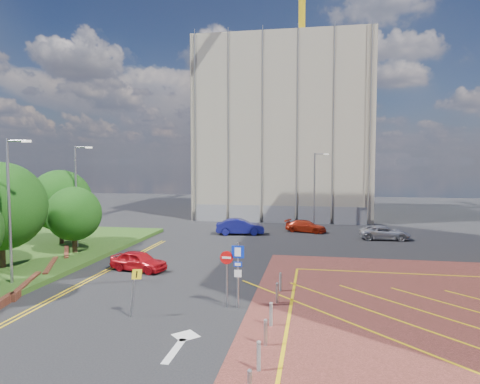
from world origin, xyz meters
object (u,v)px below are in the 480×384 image
(car_red_back, at_px, (306,226))
(car_silver_back, at_px, (384,233))
(lamp_back, at_px, (315,187))
(warning_sign, at_px, (134,286))
(lamp_left_far, at_px, (77,192))
(tree_b, at_px, (1,206))
(car_blue_back, at_px, (240,227))
(car_red_left, at_px, (139,261))
(tree_c, at_px, (74,214))
(lamp_left_near, at_px, (10,205))
(tree_d, at_px, (61,200))
(sign_cluster, at_px, (234,268))

(car_red_back, height_order, car_silver_back, car_silver_back)
(lamp_back, height_order, warning_sign, lamp_back)
(lamp_left_far, bearing_deg, tree_b, -98.77)
(car_blue_back, bearing_deg, lamp_left_far, 119.72)
(car_red_left, bearing_deg, tree_c, 76.88)
(lamp_left_near, bearing_deg, lamp_back, 57.60)
(warning_sign, bearing_deg, tree_c, 131.06)
(lamp_left_near, xyz_separation_m, lamp_left_far, (-2.00, 10.00, 0.00))
(tree_d, xyz_separation_m, lamp_left_far, (2.08, -1.00, 0.79))
(sign_cluster, xyz_separation_m, car_red_back, (2.91, 23.15, -1.36))
(tree_c, relative_size, sign_cluster, 1.53)
(tree_c, xyz_separation_m, car_red_left, (6.41, -3.17, -2.55))
(tree_b, bearing_deg, car_red_left, 12.30)
(warning_sign, relative_size, car_red_left, 0.60)
(lamp_left_near, relative_size, lamp_left_far, 1.00)
(car_red_left, height_order, car_silver_back, car_red_left)
(lamp_left_far, xyz_separation_m, lamp_back, (18.50, 16.00, -0.30))
(lamp_left_far, distance_m, car_red_left, 9.83)
(tree_b, bearing_deg, tree_c, 68.20)
(tree_c, distance_m, car_red_back, 22.04)
(tree_c, distance_m, lamp_left_near, 8.20)
(tree_c, xyz_separation_m, sign_cluster, (13.80, -9.02, -1.24))
(warning_sign, distance_m, car_red_back, 26.17)
(warning_sign, bearing_deg, tree_d, 131.94)
(lamp_back, bearing_deg, tree_b, -130.41)
(lamp_left_far, relative_size, car_red_left, 2.12)
(tree_c, distance_m, tree_d, 4.30)
(tree_c, bearing_deg, car_red_back, 40.23)
(warning_sign, bearing_deg, car_silver_back, 57.49)
(tree_d, xyz_separation_m, warning_sign, (12.62, -14.05, -2.44))
(warning_sign, bearing_deg, lamp_left_far, 128.94)
(lamp_left_far, bearing_deg, lamp_back, 40.86)
(tree_b, height_order, tree_c, tree_b)
(lamp_left_near, height_order, warning_sign, lamp_left_near)
(tree_d, distance_m, lamp_left_far, 2.44)
(car_blue_back, bearing_deg, tree_c, 127.54)
(sign_cluster, height_order, car_red_left, sign_cluster)
(car_red_back, bearing_deg, lamp_left_far, 140.56)
(tree_b, height_order, lamp_back, lamp_back)
(car_blue_back, bearing_deg, tree_b, 132.72)
(tree_b, distance_m, tree_d, 8.07)
(tree_c, xyz_separation_m, tree_d, (-3.00, 3.00, 0.68))
(tree_c, distance_m, lamp_left_far, 2.65)
(tree_b, relative_size, sign_cluster, 2.11)
(lamp_back, distance_m, car_red_back, 5.47)
(tree_b, height_order, warning_sign, tree_b)
(lamp_back, relative_size, car_silver_back, 1.79)
(tree_c, height_order, sign_cluster, tree_c)
(warning_sign, xyz_separation_m, car_red_left, (-3.21, 7.88, -0.79))
(car_red_left, xyz_separation_m, car_blue_back, (4.06, 14.74, 0.12))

